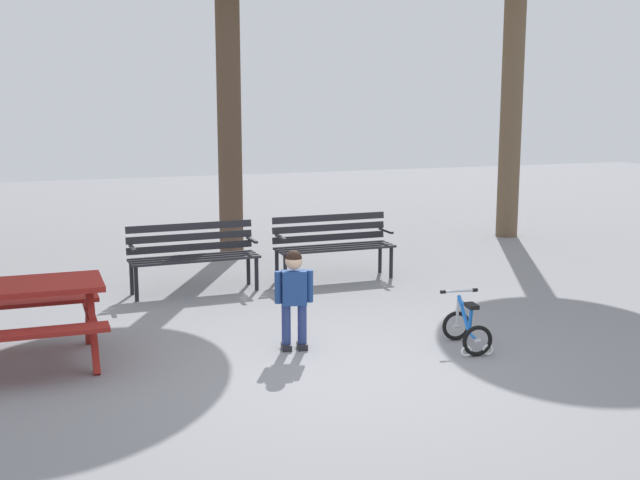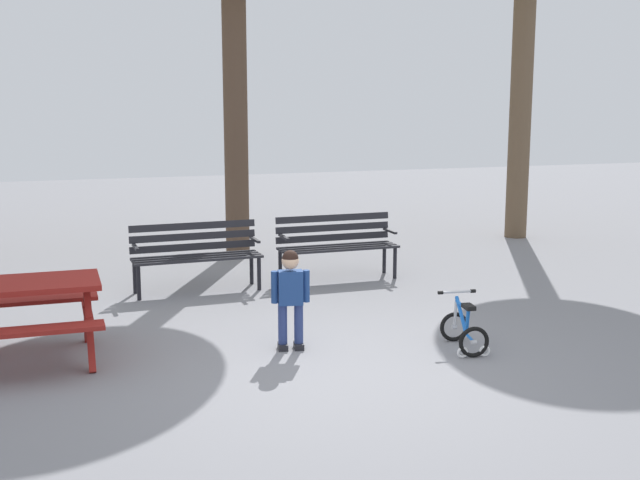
% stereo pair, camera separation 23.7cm
% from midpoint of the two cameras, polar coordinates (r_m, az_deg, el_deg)
% --- Properties ---
extents(ground, '(36.00, 36.00, 0.00)m').
position_cam_midpoint_polar(ground, '(7.41, -0.10, -9.13)').
color(ground, gray).
extents(picnic_table, '(1.81, 1.35, 0.79)m').
position_cam_midpoint_polar(picnic_table, '(7.91, -22.29, -4.17)').
color(picnic_table, maroon).
rests_on(picnic_table, ground).
extents(park_bench_far_left, '(1.62, 0.52, 0.85)m').
position_cam_midpoint_polar(park_bench_far_left, '(10.32, -9.53, -0.80)').
color(park_bench_far_left, '#232328').
rests_on(park_bench_far_left, ground).
extents(park_bench_left, '(1.61, 0.48, 0.85)m').
position_cam_midpoint_polar(park_bench_left, '(10.90, 0.26, -0.08)').
color(park_bench_left, '#232328').
rests_on(park_bench_left, ground).
extents(child_standing, '(0.37, 0.20, 0.98)m').
position_cam_midpoint_polar(child_standing, '(7.86, -2.70, -3.67)').
color(child_standing, navy).
rests_on(child_standing, ground).
extents(kids_bicycle, '(0.42, 0.59, 0.54)m').
position_cam_midpoint_polar(kids_bicycle, '(8.09, 9.40, -6.10)').
color(kids_bicycle, black).
rests_on(kids_bicycle, ground).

